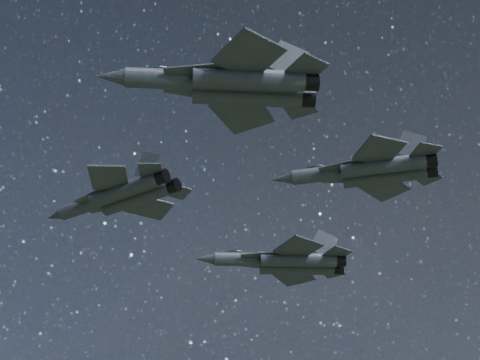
% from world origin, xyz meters
% --- Properties ---
extents(jet_lead, '(18.42, 12.62, 4.62)m').
position_xyz_m(jet_lead, '(-12.83, -3.29, 144.33)').
color(jet_lead, '#2E323A').
extents(jet_left, '(19.15, 12.77, 4.86)m').
position_xyz_m(jet_left, '(0.47, 15.49, 143.28)').
color(jet_left, '#2E323A').
extents(jet_right, '(18.99, 12.56, 4.85)m').
position_xyz_m(jet_right, '(5.92, -21.04, 140.99)').
color(jet_right, '#2E323A').
extents(jet_slot, '(16.60, 11.63, 4.19)m').
position_xyz_m(jet_slot, '(14.61, -5.38, 140.49)').
color(jet_slot, '#2E323A').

